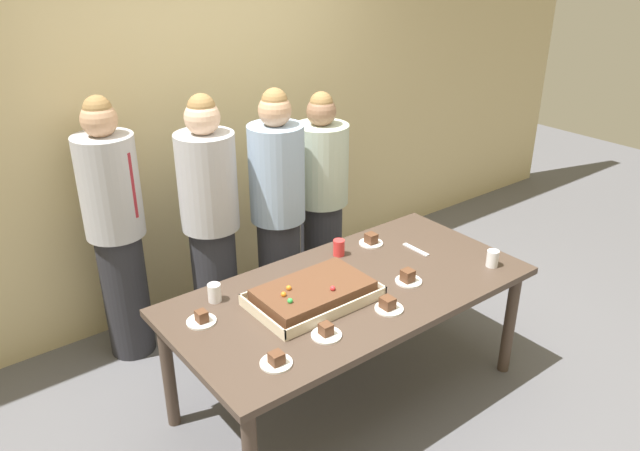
# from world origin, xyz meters

# --- Properties ---
(ground_plane) EXTENTS (12.00, 12.00, 0.00)m
(ground_plane) POSITION_xyz_m (0.00, 0.00, 0.00)
(ground_plane) COLOR #5B5B60
(interior_back_panel) EXTENTS (8.00, 0.12, 3.00)m
(interior_back_panel) POSITION_xyz_m (0.00, 1.60, 1.50)
(interior_back_panel) COLOR #CCB784
(interior_back_panel) RESTS_ON ground_plane
(party_table) EXTENTS (2.02, 1.00, 0.74)m
(party_table) POSITION_xyz_m (0.00, 0.00, 0.67)
(party_table) COLOR #47382D
(party_table) RESTS_ON ground_plane
(sheet_cake) EXTENTS (0.66, 0.42, 0.12)m
(sheet_cake) POSITION_xyz_m (-0.25, 0.02, 0.79)
(sheet_cake) COLOR beige
(sheet_cake) RESTS_ON party_table
(plated_slice_near_left) EXTENTS (0.15, 0.15, 0.07)m
(plated_slice_near_left) POSITION_xyz_m (-0.81, 0.20, 0.76)
(plated_slice_near_left) COLOR white
(plated_slice_near_left) RESTS_ON party_table
(plated_slice_near_right) EXTENTS (0.15, 0.15, 0.06)m
(plated_slice_near_right) POSITION_xyz_m (-0.70, -0.31, 0.76)
(plated_slice_near_right) COLOR white
(plated_slice_near_right) RESTS_ON party_table
(plated_slice_far_left) EXTENTS (0.15, 0.15, 0.08)m
(plated_slice_far_left) POSITION_xyz_m (0.29, -0.15, 0.77)
(plated_slice_far_left) COLOR white
(plated_slice_far_left) RESTS_ON party_table
(plated_slice_far_right) EXTENTS (0.15, 0.15, 0.07)m
(plated_slice_far_right) POSITION_xyz_m (0.44, 0.33, 0.77)
(plated_slice_far_right) COLOR white
(plated_slice_far_right) RESTS_ON party_table
(plated_slice_center_front) EXTENTS (0.15, 0.15, 0.07)m
(plated_slice_center_front) POSITION_xyz_m (0.01, -0.29, 0.77)
(plated_slice_center_front) COLOR white
(plated_slice_center_front) RESTS_ON party_table
(plated_slice_center_back) EXTENTS (0.15, 0.15, 0.07)m
(plated_slice_center_back) POSITION_xyz_m (-0.39, -0.27, 0.76)
(plated_slice_center_back) COLOR white
(plated_slice_center_back) RESTS_ON party_table
(drink_cup_nearest) EXTENTS (0.07, 0.07, 0.10)m
(drink_cup_nearest) POSITION_xyz_m (0.81, -0.32, 0.79)
(drink_cup_nearest) COLOR white
(drink_cup_nearest) RESTS_ON party_table
(drink_cup_middle) EXTENTS (0.07, 0.07, 0.10)m
(drink_cup_middle) POSITION_xyz_m (0.19, 0.34, 0.79)
(drink_cup_middle) COLOR red
(drink_cup_middle) RESTS_ON party_table
(drink_cup_far_end) EXTENTS (0.07, 0.07, 0.10)m
(drink_cup_far_end) POSITION_xyz_m (-0.66, 0.34, 0.79)
(drink_cup_far_end) COLOR white
(drink_cup_far_end) RESTS_ON party_table
(cake_server_utensil) EXTENTS (0.03, 0.20, 0.01)m
(cake_server_utensil) POSITION_xyz_m (0.61, 0.09, 0.75)
(cake_server_utensil) COLOR silver
(cake_server_utensil) RESTS_ON party_table
(person_serving_front) EXTENTS (0.35, 0.35, 1.70)m
(person_serving_front) POSITION_xyz_m (-0.83, 1.22, 0.88)
(person_serving_front) COLOR #28282D
(person_serving_front) RESTS_ON ground_plane
(person_green_shirt_behind) EXTENTS (0.37, 0.37, 1.58)m
(person_green_shirt_behind) POSITION_xyz_m (0.52, 0.94, 0.81)
(person_green_shirt_behind) COLOR #28282D
(person_green_shirt_behind) RESTS_ON ground_plane
(person_striped_tie_right) EXTENTS (0.36, 0.36, 1.69)m
(person_striped_tie_right) POSITION_xyz_m (-0.33, 0.96, 0.87)
(person_striped_tie_right) COLOR #28282D
(person_striped_tie_right) RESTS_ON ground_plane
(person_far_right_suit) EXTENTS (0.35, 0.35, 1.68)m
(person_far_right_suit) POSITION_xyz_m (0.09, 0.84, 0.87)
(person_far_right_suit) COLOR #28282D
(person_far_right_suit) RESTS_ON ground_plane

